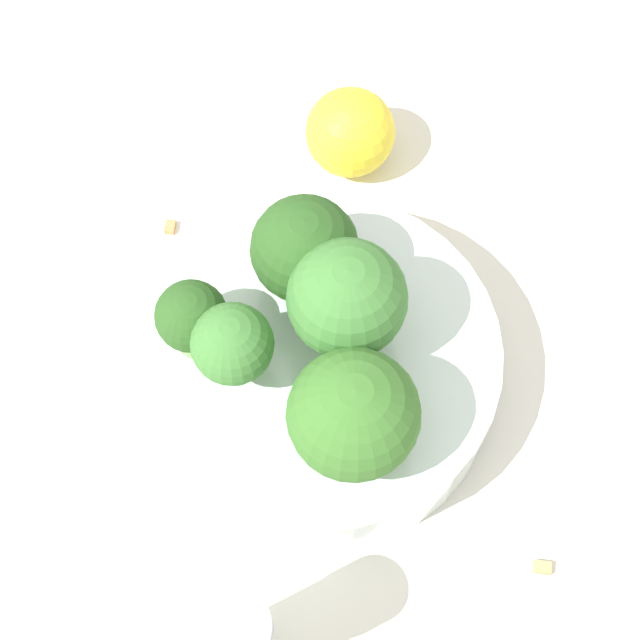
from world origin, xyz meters
name	(u,v)px	position (x,y,z in m)	size (l,w,h in m)	color
ground_plane	(320,382)	(0.00, 0.00, 0.00)	(3.00, 3.00, 0.00)	silver
bowl	(320,367)	(0.00, 0.00, 0.02)	(0.17, 0.17, 0.04)	silver
broccoli_floret_0	(305,250)	(-0.01, -0.03, 0.07)	(0.05, 0.05, 0.06)	#84AD66
broccoli_floret_1	(233,346)	(0.04, -0.01, 0.07)	(0.04, 0.04, 0.05)	#7A9E5B
broccoli_floret_2	(342,293)	(-0.01, 0.00, 0.08)	(0.05, 0.05, 0.07)	#7A9E5B
broccoli_floret_3	(354,415)	(0.01, 0.04, 0.07)	(0.06, 0.06, 0.06)	#8EB770
broccoli_floret_4	(192,319)	(0.05, -0.04, 0.06)	(0.03, 0.03, 0.04)	#84AD66
lemon_wedge	(350,132)	(-0.08, -0.10, 0.02)	(0.05, 0.05, 0.05)	yellow
almond_crumb_0	(170,225)	(0.02, -0.12, 0.00)	(0.01, 0.01, 0.01)	#AD7F4C
almond_crumb_1	(543,567)	(-0.04, 0.13, 0.00)	(0.01, 0.01, 0.01)	tan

